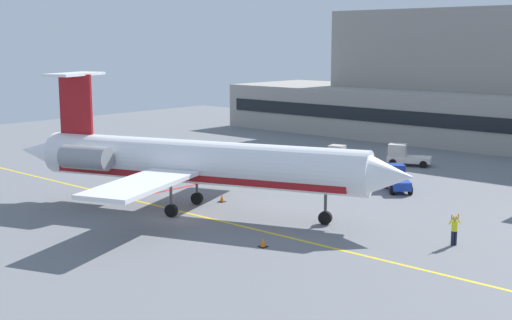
{
  "coord_description": "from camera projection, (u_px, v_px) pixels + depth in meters",
  "views": [
    {
      "loc": [
        34.58,
        -30.87,
        12.02
      ],
      "look_at": [
        -0.02,
        8.01,
        3.0
      ],
      "focal_mm": 48.0,
      "sensor_mm": 36.0,
      "label": 1
    }
  ],
  "objects": [
    {
      "name": "belt_loader",
      "position": [
        405.0,
        156.0,
        67.27
      ],
      "size": [
        4.56,
        3.34,
        2.08
      ],
      "color": "silver",
      "rests_on": "ground"
    },
    {
      "name": "terminal_building",
      "position": [
        488.0,
        91.0,
        82.32
      ],
      "size": [
        70.08,
        17.36,
        16.07
      ],
      "color": "gray",
      "rests_on": "ground"
    },
    {
      "name": "marshaller",
      "position": [
        454.0,
        230.0,
        40.76
      ],
      "size": [
        0.52,
        0.75,
        1.91
      ],
      "color": "#191E33",
      "rests_on": "ground"
    },
    {
      "name": "safety_cone_bravo",
      "position": [
        222.0,
        199.0,
        51.96
      ],
      "size": [
        0.47,
        0.47,
        0.55
      ],
      "color": "orange",
      "rests_on": "ground"
    },
    {
      "name": "safety_cone_alpha",
      "position": [
        263.0,
        243.0,
        40.53
      ],
      "size": [
        0.47,
        0.47,
        0.55
      ],
      "color": "orange",
      "rests_on": "ground"
    },
    {
      "name": "ground",
      "position": [
        180.0,
        218.0,
        47.44
      ],
      "size": [
        120.0,
        120.0,
        0.11
      ],
      "color": "slate"
    },
    {
      "name": "regional_jet",
      "position": [
        192.0,
        162.0,
        48.53
      ],
      "size": [
        29.69,
        21.66,
        9.73
      ],
      "color": "white",
      "rests_on": "ground"
    },
    {
      "name": "pushback_tractor",
      "position": [
        397.0,
        179.0,
        55.86
      ],
      "size": [
        3.46,
        3.61,
        2.05
      ],
      "color": "#19389E",
      "rests_on": "ground"
    },
    {
      "name": "baggage_tug",
      "position": [
        342.0,
        159.0,
        65.36
      ],
      "size": [
        3.73,
        2.3,
        2.24
      ],
      "color": "silver",
      "rests_on": "ground"
    }
  ]
}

